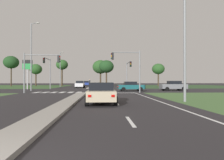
% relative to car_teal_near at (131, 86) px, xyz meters
% --- Properties ---
extents(ground_plane, '(200.00, 200.00, 0.00)m').
position_rel_car_teal_near_xyz_m(ground_plane, '(-7.10, 2.18, -0.76)').
color(ground_plane, '#282628').
extents(grass_verge_far_left, '(35.00, 35.00, 0.01)m').
position_rel_car_teal_near_xyz_m(grass_verge_far_left, '(-32.60, 26.68, -0.75)').
color(grass_verge_far_left, '#385B2D').
rests_on(grass_verge_far_left, ground).
extents(grass_verge_far_right, '(35.00, 35.00, 0.01)m').
position_rel_car_teal_near_xyz_m(grass_verge_far_right, '(18.40, 26.68, -0.75)').
color(grass_verge_far_right, '#2D4C28').
rests_on(grass_verge_far_right, ground).
extents(median_island_near, '(1.20, 22.00, 0.14)m').
position_rel_car_teal_near_xyz_m(median_island_near, '(-7.10, -16.82, -0.69)').
color(median_island_near, gray).
rests_on(median_island_near, ground).
extents(median_island_far, '(1.20, 36.00, 0.14)m').
position_rel_car_teal_near_xyz_m(median_island_far, '(-7.10, 27.18, -0.69)').
color(median_island_far, gray).
rests_on(median_island_far, ground).
extents(lane_dash_near, '(0.14, 2.00, 0.01)m').
position_rel_car_teal_near_xyz_m(lane_dash_near, '(-3.60, -23.01, -0.75)').
color(lane_dash_near, silver).
rests_on(lane_dash_near, ground).
extents(lane_dash_second, '(0.14, 2.00, 0.01)m').
position_rel_car_teal_near_xyz_m(lane_dash_second, '(-3.60, -17.01, -0.75)').
color(lane_dash_second, silver).
rests_on(lane_dash_second, ground).
extents(lane_dash_third, '(0.14, 2.00, 0.01)m').
position_rel_car_teal_near_xyz_m(lane_dash_third, '(-3.60, -11.01, -0.75)').
color(lane_dash_third, silver).
rests_on(lane_dash_third, ground).
extents(edge_line_right, '(0.14, 24.00, 0.01)m').
position_rel_car_teal_near_xyz_m(edge_line_right, '(-0.25, -15.82, -0.75)').
color(edge_line_right, silver).
rests_on(edge_line_right, ground).
extents(stop_bar_near, '(6.40, 0.50, 0.01)m').
position_rel_car_teal_near_xyz_m(stop_bar_near, '(-3.30, -4.82, -0.75)').
color(stop_bar_near, silver).
rests_on(stop_bar_near, ground).
extents(crosswalk_bar_near, '(0.70, 2.80, 0.01)m').
position_rel_car_teal_near_xyz_m(crosswalk_bar_near, '(-13.50, -3.02, -0.75)').
color(crosswalk_bar_near, silver).
rests_on(crosswalk_bar_near, ground).
extents(crosswalk_bar_second, '(0.70, 2.80, 0.01)m').
position_rel_car_teal_near_xyz_m(crosswalk_bar_second, '(-12.35, -3.02, -0.75)').
color(crosswalk_bar_second, silver).
rests_on(crosswalk_bar_second, ground).
extents(crosswalk_bar_third, '(0.70, 2.80, 0.01)m').
position_rel_car_teal_near_xyz_m(crosswalk_bar_third, '(-11.20, -3.02, -0.75)').
color(crosswalk_bar_third, silver).
rests_on(crosswalk_bar_third, ground).
extents(crosswalk_bar_fourth, '(0.70, 2.80, 0.01)m').
position_rel_car_teal_near_xyz_m(crosswalk_bar_fourth, '(-10.05, -3.02, -0.75)').
color(crosswalk_bar_fourth, silver).
rests_on(crosswalk_bar_fourth, ground).
extents(crosswalk_bar_fifth, '(0.70, 2.80, 0.01)m').
position_rel_car_teal_near_xyz_m(crosswalk_bar_fifth, '(-8.90, -3.02, -0.75)').
color(crosswalk_bar_fifth, silver).
rests_on(crosswalk_bar_fifth, ground).
extents(crosswalk_bar_sixth, '(0.70, 2.80, 0.01)m').
position_rel_car_teal_near_xyz_m(crosswalk_bar_sixth, '(-7.75, -3.02, -0.75)').
color(crosswalk_bar_sixth, silver).
rests_on(crosswalk_bar_sixth, ground).
extents(crosswalk_bar_seventh, '(0.70, 2.80, 0.01)m').
position_rel_car_teal_near_xyz_m(crosswalk_bar_seventh, '(-6.60, -3.02, -0.75)').
color(crosswalk_bar_seventh, silver).
rests_on(crosswalk_bar_seventh, ground).
extents(car_teal_near, '(4.17, 1.97, 1.48)m').
position_rel_car_teal_near_xyz_m(car_teal_near, '(0.00, 0.00, 0.00)').
color(car_teal_near, '#19565B').
rests_on(car_teal_near, ground).
extents(car_blue_second, '(1.99, 4.14, 1.57)m').
position_rel_car_teal_near_xyz_m(car_blue_second, '(-9.34, 32.75, 0.04)').
color(car_blue_second, navy).
rests_on(car_blue_second, ground).
extents(car_grey_third, '(4.18, 2.07, 1.59)m').
position_rel_car_teal_near_xyz_m(car_grey_third, '(7.07, 0.75, 0.05)').
color(car_grey_third, slate).
rests_on(car_grey_third, ground).
extents(car_white_fourth, '(2.02, 4.23, 1.59)m').
position_rel_car_teal_near_xyz_m(car_white_fourth, '(-9.43, 14.04, 0.05)').
color(car_white_fourth, silver).
rests_on(car_white_fourth, ground).
extents(car_beige_fifth, '(2.03, 4.54, 1.47)m').
position_rel_car_teal_near_xyz_m(car_beige_fifth, '(-4.71, -16.85, 0.00)').
color(car_beige_fifth, '#BCAD8E').
rests_on(car_beige_fifth, ground).
extents(traffic_signal_far_left, '(0.32, 4.70, 5.95)m').
position_rel_car_teal_near_xyz_m(traffic_signal_far_left, '(-14.70, 7.14, 3.33)').
color(traffic_signal_far_left, gray).
rests_on(traffic_signal_far_left, ground).
extents(traffic_signal_near_left, '(4.76, 0.32, 5.24)m').
position_rel_car_teal_near_xyz_m(traffic_signal_near_left, '(-12.92, -4.42, 2.87)').
color(traffic_signal_near_left, gray).
rests_on(traffic_signal_near_left, ground).
extents(traffic_signal_far_right, '(0.32, 5.50, 5.30)m').
position_rel_car_teal_near_xyz_m(traffic_signal_far_right, '(0.50, 6.70, 2.96)').
color(traffic_signal_far_right, gray).
rests_on(traffic_signal_far_right, ground).
extents(traffic_signal_near_right, '(4.00, 0.32, 5.67)m').
position_rel_car_teal_near_xyz_m(traffic_signal_near_right, '(-0.90, -4.42, 3.10)').
color(traffic_signal_near_right, gray).
rests_on(traffic_signal_near_right, ground).
extents(street_lamp_near, '(2.05, 1.38, 9.09)m').
position_rel_car_teal_near_xyz_m(street_lamp_near, '(1.82, -16.10, 4.33)').
color(street_lamp_near, gray).
rests_on(street_lamp_near, ground).
extents(street_lamp_second, '(1.72, 1.20, 10.78)m').
position_rel_car_teal_near_xyz_m(street_lamp_second, '(-15.74, 1.37, 5.16)').
color(street_lamp_second, gray).
rests_on(street_lamp_second, ground).
extents(street_lamp_third, '(1.27, 1.63, 9.44)m').
position_rel_car_teal_near_xyz_m(street_lamp_third, '(-15.76, 23.84, 4.48)').
color(street_lamp_third, gray).
rests_on(street_lamp_third, ground).
extents(pedestrian_at_median, '(0.34, 0.34, 1.81)m').
position_rel_car_teal_near_xyz_m(pedestrian_at_median, '(-7.29, 14.35, 0.48)').
color(pedestrian_at_median, '#335184').
rests_on(pedestrian_at_median, median_island_far).
extents(fuel_price_totem, '(1.80, 0.24, 5.58)m').
position_rel_car_teal_near_xyz_m(fuel_price_totem, '(-18.65, 7.57, 3.31)').
color(fuel_price_totem, silver).
rests_on(fuel_price_totem, ground).
extents(treeline_near, '(4.23, 4.23, 8.76)m').
position_rel_car_teal_near_xyz_m(treeline_near, '(-30.44, 27.39, 6.16)').
color(treeline_near, '#423323').
rests_on(treeline_near, ground).
extents(treeline_second, '(3.60, 3.60, 6.65)m').
position_rel_car_teal_near_xyz_m(treeline_second, '(-24.21, 29.65, 4.31)').
color(treeline_second, '#423323').
rests_on(treeline_second, ground).
extents(treeline_third, '(3.60, 3.60, 8.09)m').
position_rel_car_teal_near_xyz_m(treeline_third, '(-16.57, 30.25, 5.70)').
color(treeline_third, '#423323').
rests_on(treeline_third, ground).
extents(treeline_fourth, '(4.97, 4.97, 8.11)m').
position_rel_car_teal_near_xyz_m(treeline_fourth, '(-4.82, 31.29, 5.20)').
color(treeline_fourth, '#423323').
rests_on(treeline_fourth, ground).
extents(treeline_fifth, '(4.25, 4.25, 7.54)m').
position_rel_car_teal_near_xyz_m(treeline_fifth, '(-3.11, 25.98, 4.93)').
color(treeline_fifth, '#423323').
rests_on(treeline_fifth, ground).
extents(treeline_sixth, '(3.70, 3.70, 6.74)m').
position_rel_car_teal_near_xyz_m(treeline_sixth, '(12.34, 26.88, 4.36)').
color(treeline_sixth, '#423323').
rests_on(treeline_sixth, ground).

